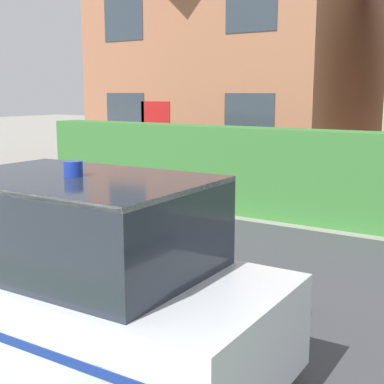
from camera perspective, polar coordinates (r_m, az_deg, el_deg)
road_strip at (r=7.44m, az=-8.10°, el=-7.83°), size 28.00×6.57×0.01m
garden_hedge at (r=9.91m, az=12.88°, el=1.60°), size 12.58×0.68×1.68m
police_car at (r=4.74m, az=-13.91°, el=-8.72°), size 4.12×1.71×1.79m
house_left at (r=17.48m, az=5.27°, el=15.92°), size 7.72×6.85×7.84m
wheelie_bin at (r=12.52m, az=-3.43°, el=2.14°), size 0.70×0.66×1.02m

